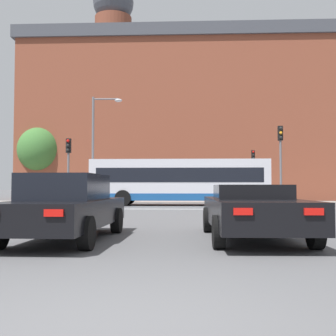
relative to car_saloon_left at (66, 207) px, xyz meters
name	(u,v)px	position (x,y,z in m)	size (l,w,h in m)	color
ground_plane	(117,328)	(2.08, -5.71, -0.74)	(400.00, 400.00, 0.00)	#545456
stop_line_strip	(176,209)	(2.08, 13.37, -0.73)	(8.92, 0.30, 0.01)	silver
far_pavement	(179,202)	(2.08, 25.35, -0.73)	(69.91, 2.50, 0.01)	gray
brick_civic_building	(207,120)	(4.86, 34.45, 7.50)	(36.68, 13.53, 23.01)	brown
car_saloon_left	(66,207)	(0.00, 0.00, 0.00)	(1.98, 4.90, 1.45)	black
car_roadster_right	(253,210)	(4.14, 0.32, -0.09)	(2.09, 4.91, 1.22)	black
bus_crossing_lead	(179,181)	(2.21, 17.99, 0.83)	(11.32, 2.64, 2.94)	silver
traffic_light_near_left	(68,161)	(-3.92, 13.90, 1.90)	(0.26, 0.31, 3.89)	slate
traffic_light_near_right	(281,153)	(7.84, 14.06, 2.30)	(0.26, 0.31, 4.55)	slate
traffic_light_far_right	(253,167)	(7.99, 24.53, 2.05)	(0.26, 0.31, 4.14)	slate
street_lamp_junction	(98,139)	(-3.23, 18.46, 3.66)	(2.03, 0.36, 7.22)	slate
pedestrian_waiting	(58,189)	(-8.08, 25.50, 0.29)	(0.40, 0.46, 1.74)	brown
pedestrian_walking_east	(225,190)	(5.75, 25.02, 0.23)	(0.38, 0.46, 1.66)	brown
pedestrian_walking_west	(129,189)	(-2.04, 24.95, 0.32)	(0.45, 0.33, 1.80)	black
tree_by_building	(40,150)	(-10.81, 28.74, 3.88)	(4.02, 4.02, 6.74)	#4C3823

